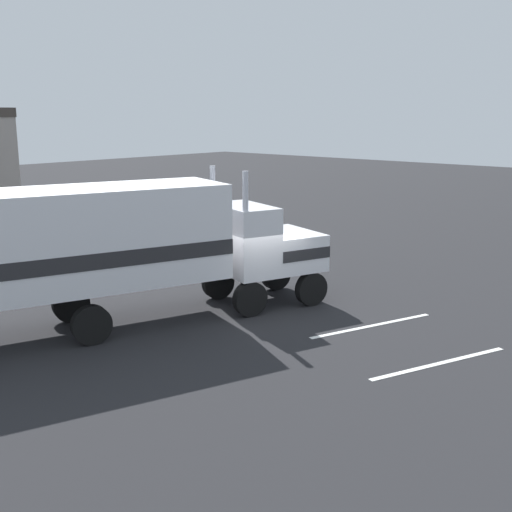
% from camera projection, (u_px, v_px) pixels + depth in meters
% --- Properties ---
extents(ground_plane, '(120.00, 120.00, 0.00)m').
position_uv_depth(ground_plane, '(259.00, 311.00, 20.38)').
color(ground_plane, '#232326').
extents(lane_stripe_near, '(4.21, 1.59, 0.01)m').
position_uv_depth(lane_stripe_near, '(372.00, 326.00, 18.91)').
color(lane_stripe_near, silver).
rests_on(lane_stripe_near, ground_plane).
extents(lane_stripe_mid, '(4.18, 1.67, 0.01)m').
position_uv_depth(lane_stripe_mid, '(440.00, 363.00, 16.07)').
color(lane_stripe_mid, silver).
rests_on(lane_stripe_mid, ground_plane).
extents(semi_truck, '(14.20, 6.93, 4.50)m').
position_uv_depth(semi_truck, '(80.00, 246.00, 17.87)').
color(semi_truck, white).
rests_on(semi_truck, ground_plane).
extents(person_bystander, '(0.40, 0.48, 1.63)m').
position_uv_depth(person_bystander, '(71.00, 278.00, 20.80)').
color(person_bystander, '#2D3347').
rests_on(person_bystander, ground_plane).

